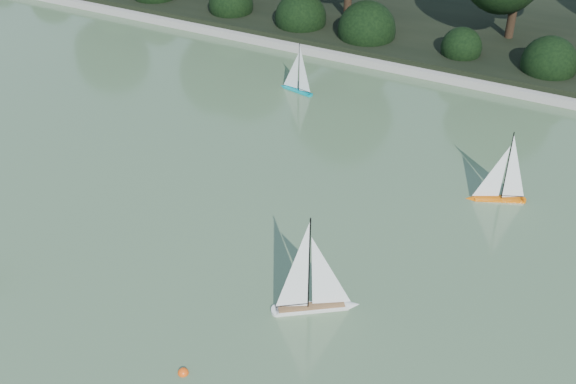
{
  "coord_description": "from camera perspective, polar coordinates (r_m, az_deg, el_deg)",
  "views": [
    {
      "loc": [
        3.82,
        -5.64,
        6.9
      ],
      "look_at": [
        -0.39,
        2.52,
        0.7
      ],
      "focal_mm": 45.0,
      "sensor_mm": 36.0,
      "label": 1
    }
  ],
  "objects": [
    {
      "name": "race_buoy",
      "position": [
        9.36,
        -8.28,
        -13.97
      ],
      "size": [
        0.14,
        0.14,
        0.14
      ],
      "primitive_type": "sphere",
      "color": "#FA4E0D",
      "rests_on": "ground"
    },
    {
      "name": "far_bank",
      "position": [
        20.19,
        15.17,
        13.32
      ],
      "size": [
        40.0,
        8.0,
        0.3
      ],
      "primitive_type": "cube",
      "color": "black",
      "rests_on": "ground"
    },
    {
      "name": "ground",
      "position": [
        9.7,
        -4.9,
        -11.51
      ],
      "size": [
        80.0,
        80.0,
        0.0
      ],
      "primitive_type": "plane",
      "color": "#375130",
      "rests_on": "ground"
    },
    {
      "name": "pond_coping",
      "position": [
        16.59,
        11.66,
        9.07
      ],
      "size": [
        40.0,
        0.35,
        0.18
      ],
      "primitive_type": "cube",
      "color": "gray",
      "rests_on": "ground"
    },
    {
      "name": "shrub_hedge",
      "position": [
        17.25,
        12.71,
        11.23
      ],
      "size": [
        29.1,
        1.1,
        1.1
      ],
      "color": "black",
      "rests_on": "ground"
    },
    {
      "name": "sailboat_orange",
      "position": [
        12.51,
        16.1,
        0.23
      ],
      "size": [
        0.98,
        0.52,
        1.38
      ],
      "color": "#E55F04",
      "rests_on": "ground"
    },
    {
      "name": "sailboat_white_b",
      "position": [
        9.91,
        2.42,
        -8.05
      ],
      "size": [
        1.1,
        0.84,
        1.7
      ],
      "color": "silver",
      "rests_on": "ground"
    },
    {
      "name": "sailboat_teal",
      "position": [
        15.66,
        0.57,
        8.63
      ],
      "size": [
        0.87,
        0.3,
        1.18
      ],
      "color": "#02888D",
      "rests_on": "ground"
    }
  ]
}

